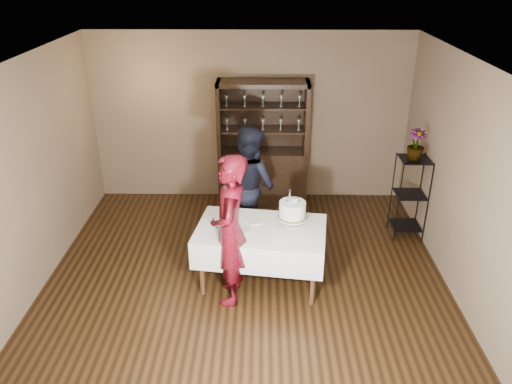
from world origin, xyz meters
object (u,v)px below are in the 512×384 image
woman (230,231)px  man (249,185)px  cake (292,211)px  potted_plant (416,144)px  plant_etagere (410,194)px  cake_table (261,241)px  china_hutch (263,164)px

woman → man: woman is taller
woman → man: 1.35m
cake → potted_plant: potted_plant is taller
plant_etagere → woman: bearing=-148.4°
man → cake_table: bearing=145.0°
man → potted_plant: size_ratio=4.06×
china_hutch → man: china_hutch is taller
man → china_hutch: bearing=-52.6°
plant_etagere → man: 2.27m
china_hutch → cake: (0.36, -2.17, 0.29)m
potted_plant → cake_table: bearing=-150.3°
plant_etagere → man: bearing=-176.0°
plant_etagere → cake_table: size_ratio=0.73×
china_hutch → cake_table: (-0.01, -2.24, -0.08)m
cake_table → man: bearing=99.1°
man → cake: man is taller
china_hutch → plant_etagere: 2.33m
woman → cake: 0.82m
china_hutch → cake_table: bearing=-90.4°
plant_etagere → china_hutch: bearing=153.2°
potted_plant → woman: bearing=-148.4°
man → cake: size_ratio=3.48×
woman → china_hutch: bearing=172.1°
cake_table → woman: (-0.35, -0.31, 0.32)m
china_hutch → potted_plant: size_ratio=4.78×
plant_etagere → woman: size_ratio=0.66×
cake_table → man: 1.08m
china_hutch → woman: (-0.36, -2.55, 0.24)m
woman → potted_plant: size_ratio=4.33×
woman → plant_etagere: bearing=121.7°
china_hutch → plant_etagere: bearing=-26.8°
potted_plant → man: bearing=-176.1°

